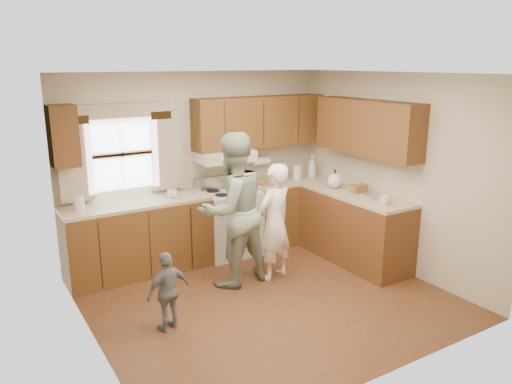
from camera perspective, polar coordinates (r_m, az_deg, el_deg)
room at (r=5.39m, az=1.33°, el=-0.03°), size 3.80×3.80×3.80m
kitchen_fixtures at (r=6.69m, az=0.72°, el=-0.74°), size 3.80×2.25×2.15m
stove at (r=6.94m, az=-3.08°, el=-3.40°), size 0.76×0.67×1.07m
woman_left at (r=6.07m, az=2.11°, el=-3.48°), size 0.60×0.48×1.45m
woman_right at (r=5.89m, az=-2.71°, el=-2.07°), size 0.96×0.79×1.84m
child at (r=5.12m, az=-10.03°, el=-11.09°), size 0.51×0.30×0.82m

